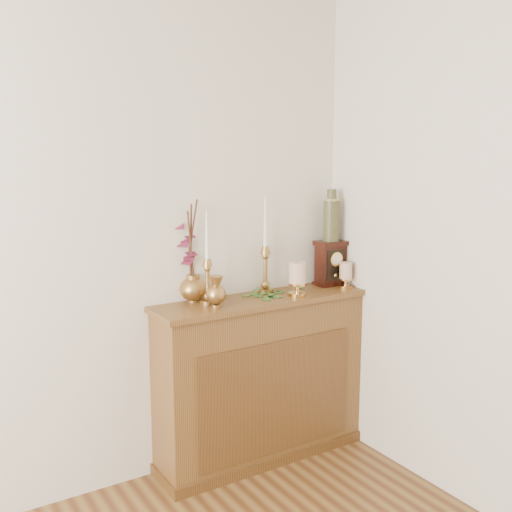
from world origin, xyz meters
TOP-DOWN VIEW (x-y plane):
  - room_walls at (0.00, 0.00)m, footprint 4.08×4.58m
  - console_shelf at (1.40, 2.10)m, footprint 1.24×0.34m
  - candlestick_left at (1.08, 2.12)m, footprint 0.08×0.08m
  - candlestick_center at (1.48, 2.19)m, footprint 0.09×0.09m
  - bud_vase at (1.08, 2.03)m, footprint 0.10×0.10m
  - ginger_jar at (1.03, 2.25)m, footprint 0.22×0.24m
  - pillar_candle_left at (1.58, 2.02)m, footprint 0.10×0.10m
  - pillar_candle_right at (1.94, 2.04)m, footprint 0.08×0.08m
  - ivy_garland at (1.53, 2.11)m, footprint 0.41×0.19m
  - mantel_clock at (1.91, 2.14)m, footprint 0.18×0.13m
  - ceramic_vase at (1.91, 2.15)m, footprint 0.09×0.09m

SIDE VIEW (x-z plane):
  - console_shelf at x=1.40m, z-range -0.03..0.90m
  - ivy_garland at x=1.53m, z-range 0.90..0.98m
  - bud_vase at x=1.08m, z-range 0.93..1.09m
  - pillar_candle_right at x=1.94m, z-range 0.93..1.09m
  - pillar_candle_left at x=1.58m, z-range 0.93..1.13m
  - mantel_clock at x=1.91m, z-range 0.93..1.19m
  - candlestick_left at x=1.08m, z-range 0.85..1.34m
  - candlestick_center at x=1.48m, z-range 0.84..1.38m
  - ginger_jar at x=1.03m, z-range 0.90..1.45m
  - ceramic_vase at x=1.91m, z-range 1.18..1.48m
  - room_walls at x=0.00m, z-range 0.36..3.00m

